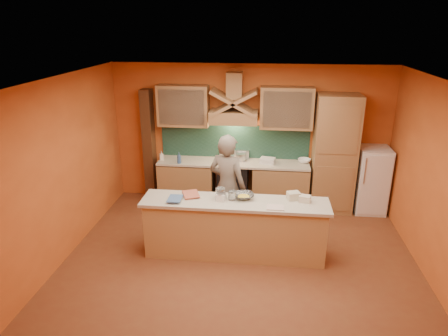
# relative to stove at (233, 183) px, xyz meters

# --- Properties ---
(floor) EXTENTS (5.50, 5.00, 0.01)m
(floor) POSITION_rel_stove_xyz_m (0.30, -2.20, -0.45)
(floor) COLOR brown
(floor) RESTS_ON ground
(ceiling) EXTENTS (5.50, 5.00, 0.01)m
(ceiling) POSITION_rel_stove_xyz_m (0.30, -2.20, 2.35)
(ceiling) COLOR white
(ceiling) RESTS_ON wall_back
(wall_back) EXTENTS (5.50, 0.02, 2.80)m
(wall_back) POSITION_rel_stove_xyz_m (0.30, 0.30, 0.95)
(wall_back) COLOR #CB5F27
(wall_back) RESTS_ON floor
(wall_front) EXTENTS (5.50, 0.02, 2.80)m
(wall_front) POSITION_rel_stove_xyz_m (0.30, -4.70, 0.95)
(wall_front) COLOR #CB5F27
(wall_front) RESTS_ON floor
(wall_left) EXTENTS (0.02, 5.00, 2.80)m
(wall_left) POSITION_rel_stove_xyz_m (-2.45, -2.20, 0.95)
(wall_left) COLOR #CB5F27
(wall_left) RESTS_ON floor
(wall_right) EXTENTS (0.02, 5.00, 2.80)m
(wall_right) POSITION_rel_stove_xyz_m (3.05, -2.20, 0.95)
(wall_right) COLOR #CB5F27
(wall_right) RESTS_ON floor
(base_cabinet_left) EXTENTS (1.10, 0.60, 0.86)m
(base_cabinet_left) POSITION_rel_stove_xyz_m (-0.95, 0.00, -0.02)
(base_cabinet_left) COLOR #A17549
(base_cabinet_left) RESTS_ON floor
(base_cabinet_right) EXTENTS (1.10, 0.60, 0.86)m
(base_cabinet_right) POSITION_rel_stove_xyz_m (0.95, 0.00, -0.02)
(base_cabinet_right) COLOR #A17549
(base_cabinet_right) RESTS_ON floor
(counter_top) EXTENTS (3.00, 0.62, 0.04)m
(counter_top) POSITION_rel_stove_xyz_m (-0.00, 0.00, 0.45)
(counter_top) COLOR beige
(counter_top) RESTS_ON base_cabinet_left
(stove) EXTENTS (0.60, 0.58, 0.90)m
(stove) POSITION_rel_stove_xyz_m (0.00, 0.00, 0.00)
(stove) COLOR black
(stove) RESTS_ON floor
(backsplash) EXTENTS (3.00, 0.03, 0.70)m
(backsplash) POSITION_rel_stove_xyz_m (-0.00, 0.28, 0.80)
(backsplash) COLOR #1A3A30
(backsplash) RESTS_ON wall_back
(range_hood) EXTENTS (0.92, 0.50, 0.24)m
(range_hood) POSITION_rel_stove_xyz_m (0.00, 0.05, 1.37)
(range_hood) COLOR #A17549
(range_hood) RESTS_ON wall_back
(hood_chimney) EXTENTS (0.30, 0.30, 0.50)m
(hood_chimney) POSITION_rel_stove_xyz_m (0.00, 0.15, 1.95)
(hood_chimney) COLOR #A17549
(hood_chimney) RESTS_ON wall_back
(upper_cabinet_left) EXTENTS (1.00, 0.35, 0.80)m
(upper_cabinet_left) POSITION_rel_stove_xyz_m (-1.00, 0.12, 1.55)
(upper_cabinet_left) COLOR #A17549
(upper_cabinet_left) RESTS_ON wall_back
(upper_cabinet_right) EXTENTS (1.00, 0.35, 0.80)m
(upper_cabinet_right) POSITION_rel_stove_xyz_m (1.00, 0.12, 1.55)
(upper_cabinet_right) COLOR #A17549
(upper_cabinet_right) RESTS_ON wall_back
(pantry_column) EXTENTS (0.80, 0.60, 2.30)m
(pantry_column) POSITION_rel_stove_xyz_m (1.95, 0.00, 0.70)
(pantry_column) COLOR #A17549
(pantry_column) RESTS_ON floor
(fridge) EXTENTS (0.58, 0.60, 1.30)m
(fridge) POSITION_rel_stove_xyz_m (2.70, 0.00, 0.20)
(fridge) COLOR white
(fridge) RESTS_ON floor
(trim_column_left) EXTENTS (0.20, 0.30, 2.30)m
(trim_column_left) POSITION_rel_stove_xyz_m (-1.75, 0.15, 0.70)
(trim_column_left) COLOR #472816
(trim_column_left) RESTS_ON floor
(island_body) EXTENTS (2.80, 0.55, 0.88)m
(island_body) POSITION_rel_stove_xyz_m (0.20, -1.90, -0.01)
(island_body) COLOR tan
(island_body) RESTS_ON floor
(island_top) EXTENTS (2.90, 0.62, 0.05)m
(island_top) POSITION_rel_stove_xyz_m (0.20, -1.90, 0.47)
(island_top) COLOR beige
(island_top) RESTS_ON island_body
(person) EXTENTS (0.78, 0.65, 1.83)m
(person) POSITION_rel_stove_xyz_m (0.02, -1.28, 0.47)
(person) COLOR #70665B
(person) RESTS_ON floor
(pot_large) EXTENTS (0.26, 0.26, 0.16)m
(pot_large) POSITION_rel_stove_xyz_m (-0.09, -0.10, 0.53)
(pot_large) COLOR silver
(pot_large) RESTS_ON stove
(pot_small) EXTENTS (0.24, 0.24, 0.14)m
(pot_small) POSITION_rel_stove_xyz_m (0.15, 0.09, 0.52)
(pot_small) COLOR #B5B5BC
(pot_small) RESTS_ON stove
(soap_bottle_a) EXTENTS (0.11, 0.11, 0.18)m
(soap_bottle_a) POSITION_rel_stove_xyz_m (-1.45, -0.04, 0.56)
(soap_bottle_a) COLOR silver
(soap_bottle_a) RESTS_ON counter_top
(soap_bottle_b) EXTENTS (0.12, 0.12, 0.23)m
(soap_bottle_b) POSITION_rel_stove_xyz_m (-1.05, -0.21, 0.58)
(soap_bottle_b) COLOR #32558C
(soap_bottle_b) RESTS_ON counter_top
(bowl_back) EXTENTS (0.29, 0.29, 0.08)m
(bowl_back) POSITION_rel_stove_xyz_m (1.40, 0.10, 0.51)
(bowl_back) COLOR white
(bowl_back) RESTS_ON counter_top
(dish_rack) EXTENTS (0.32, 0.28, 0.10)m
(dish_rack) POSITION_rel_stove_xyz_m (0.68, -0.00, 0.52)
(dish_rack) COLOR silver
(dish_rack) RESTS_ON counter_top
(book_lower) EXTENTS (0.34, 0.39, 0.03)m
(book_lower) POSITION_rel_stove_xyz_m (-0.63, -1.81, 0.51)
(book_lower) COLOR #B35740
(book_lower) RESTS_ON island_top
(book_upper) EXTENTS (0.22, 0.29, 0.02)m
(book_upper) POSITION_rel_stove_xyz_m (-0.83, -2.00, 0.53)
(book_upper) COLOR #415F90
(book_upper) RESTS_ON island_top
(jar_large) EXTENTS (0.17, 0.17, 0.18)m
(jar_large) POSITION_rel_stove_xyz_m (-0.03, -1.84, 0.58)
(jar_large) COLOR silver
(jar_large) RESTS_ON island_top
(jar_small) EXTENTS (0.13, 0.13, 0.15)m
(jar_small) POSITION_rel_stove_xyz_m (0.15, -1.86, 0.57)
(jar_small) COLOR silver
(jar_small) RESTS_ON island_top
(kitchen_scale) EXTENTS (0.16, 0.16, 0.11)m
(kitchen_scale) POSITION_rel_stove_xyz_m (-0.01, -1.90, 0.55)
(kitchen_scale) COLOR white
(kitchen_scale) RESTS_ON island_top
(mixing_bowl) EXTENTS (0.38, 0.38, 0.08)m
(mixing_bowl) POSITION_rel_stove_xyz_m (0.33, -1.78, 0.53)
(mixing_bowl) COLOR silver
(mixing_bowl) RESTS_ON island_top
(cloth) EXTENTS (0.26, 0.19, 0.02)m
(cloth) POSITION_rel_stove_xyz_m (0.82, -2.08, 0.50)
(cloth) COLOR beige
(cloth) RESTS_ON island_top
(grocery_bag_a) EXTENTS (0.22, 0.20, 0.12)m
(grocery_bag_a) POSITION_rel_stove_xyz_m (1.10, -1.74, 0.56)
(grocery_bag_a) COLOR beige
(grocery_bag_a) RESTS_ON island_top
(grocery_bag_b) EXTENTS (0.20, 0.17, 0.10)m
(grocery_bag_b) POSITION_rel_stove_xyz_m (1.27, -1.81, 0.55)
(grocery_bag_b) COLOR beige
(grocery_bag_b) RESTS_ON island_top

